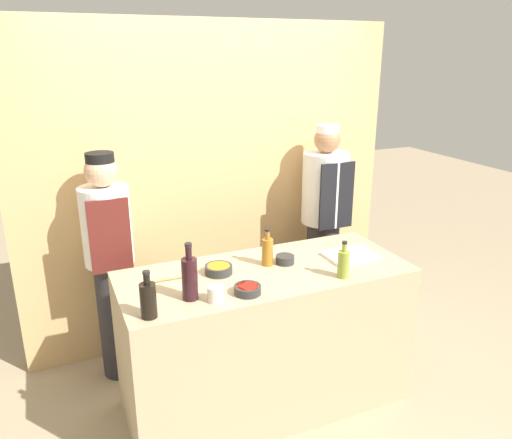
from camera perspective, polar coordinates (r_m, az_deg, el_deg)
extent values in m
plane|color=tan|center=(3.50, 1.01, -19.92)|extent=(14.00, 14.00, 0.00)
cube|color=tan|center=(3.82, -5.27, 3.71)|extent=(2.86, 0.18, 2.40)
cube|color=tan|center=(3.23, 1.06, -13.44)|extent=(1.75, 0.73, 0.93)
cylinder|color=#2D2D2D|center=(2.97, -4.29, -5.72)|extent=(0.16, 0.16, 0.05)
cylinder|color=orange|center=(2.96, -4.30, -5.41)|extent=(0.13, 0.13, 0.02)
cylinder|color=#2D2D2D|center=(3.10, 3.34, -4.58)|extent=(0.12, 0.12, 0.05)
cylinder|color=green|center=(3.10, 3.34, -4.28)|extent=(0.09, 0.09, 0.02)
cylinder|color=#2D2D2D|center=(2.73, -0.97, -8.01)|extent=(0.15, 0.15, 0.05)
cylinder|color=red|center=(2.72, -0.98, -7.71)|extent=(0.12, 0.12, 0.01)
cube|color=white|center=(3.25, 10.72, -4.05)|extent=(0.32, 0.23, 0.02)
cylinder|color=olive|center=(2.94, 9.95, -5.08)|extent=(0.07, 0.07, 0.16)
cylinder|color=olive|center=(2.90, 10.07, -3.18)|extent=(0.03, 0.03, 0.05)
cylinder|color=black|center=(2.88, 10.10, -2.60)|extent=(0.03, 0.03, 0.01)
cylinder|color=#9E661E|center=(3.05, 1.31, -3.74)|extent=(0.07, 0.07, 0.17)
cylinder|color=#9E661E|center=(3.01, 1.32, -1.80)|extent=(0.03, 0.03, 0.05)
cylinder|color=black|center=(3.00, 1.33, -1.22)|extent=(0.03, 0.03, 0.01)
cylinder|color=black|center=(2.66, -7.57, -6.78)|extent=(0.08, 0.08, 0.23)
cylinder|color=black|center=(2.60, -7.71, -3.81)|extent=(0.03, 0.03, 0.07)
cylinder|color=black|center=(2.58, -7.76, -2.90)|extent=(0.04, 0.04, 0.02)
cylinder|color=black|center=(2.53, -12.21, -9.06)|extent=(0.08, 0.08, 0.18)
cylinder|color=black|center=(2.48, -12.39, -6.67)|extent=(0.03, 0.03, 0.05)
cylinder|color=black|center=(2.46, -12.44, -5.94)|extent=(0.04, 0.04, 0.01)
cylinder|color=silver|center=(2.65, -4.64, -8.46)|extent=(0.09, 0.09, 0.08)
cylinder|color=#B2844C|center=(2.93, -10.06, -6.72)|extent=(0.21, 0.02, 0.02)
ellipsoid|color=#B2844C|center=(2.95, -7.77, -6.22)|extent=(0.06, 0.04, 0.02)
cylinder|color=#28282D|center=(3.65, -15.71, -10.88)|extent=(0.23, 0.23, 0.85)
cylinder|color=white|center=(3.37, -16.72, -0.70)|extent=(0.32, 0.32, 0.52)
cube|color=#561E19|center=(3.24, -16.33, -1.86)|extent=(0.26, 0.02, 0.48)
sphere|color=tan|center=(3.28, -17.31, 5.34)|extent=(0.21, 0.21, 0.21)
cylinder|color=black|center=(3.26, -17.44, 6.67)|extent=(0.18, 0.18, 0.07)
cylinder|color=#28282D|center=(4.11, 7.45, -6.27)|extent=(0.25, 0.25, 0.91)
cylinder|color=silver|center=(3.87, 7.90, 3.59)|extent=(0.35, 0.35, 0.55)
cube|color=black|center=(3.74, 9.21, 2.64)|extent=(0.28, 0.02, 0.50)
sphere|color=#9E704C|center=(3.79, 8.15, 9.03)|extent=(0.20, 0.20, 0.20)
cylinder|color=white|center=(3.78, 8.20, 10.14)|extent=(0.17, 0.17, 0.07)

